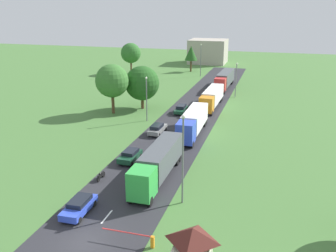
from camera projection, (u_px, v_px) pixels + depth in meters
ground_plane at (86, 242)px, 31.57m from camera, size 280.00×280.00×0.00m
road at (168, 143)px, 53.94m from camera, size 10.00×140.00×0.06m
lane_marking_centre at (160, 152)px, 50.68m from camera, size 0.16×122.37×0.01m
truck_lead at (158, 162)px, 42.19m from camera, size 2.51×13.05×3.60m
truck_second at (193, 122)px, 56.99m from camera, size 2.68×12.63×3.53m
truck_third at (212, 97)px, 72.33m from camera, size 2.62×12.99×3.41m
truck_fourth at (225, 79)px, 89.13m from camera, size 2.84×14.40×3.72m
car_lead at (79, 206)px, 35.62m from camera, size 1.94×4.60×1.44m
car_second at (130, 156)px, 47.53m from camera, size 2.01×4.08×1.43m
car_third at (157, 129)px, 57.69m from camera, size 1.85×4.60×1.48m
car_fourth at (181, 109)px, 68.74m from camera, size 1.83×4.45×1.46m
motorcycle_courier at (101, 175)px, 42.62m from camera, size 0.28×1.94×0.91m
guard_booth at (192, 252)px, 26.92m from camera, size 2.94×2.93×4.12m
barrier_gate at (143, 239)px, 30.88m from camera, size 4.64×0.28×1.05m
person_lead at (190, 238)px, 30.56m from camera, size 0.38×0.23×1.75m
lamppost_lead at (183, 156)px, 36.29m from camera, size 0.36×0.36×9.26m
lamppost_second at (147, 97)px, 63.24m from camera, size 0.36×0.36×7.61m
lamppost_third at (236, 78)px, 79.63m from camera, size 0.36×0.36×7.36m
lamppost_fourth at (201, 59)px, 103.00m from camera, size 0.36×0.36×8.83m
tree_oak at (112, 81)px, 67.21m from camera, size 6.02×6.02×9.04m
tree_birch at (131, 53)px, 107.51m from camera, size 5.71×5.71×8.65m
tree_pine at (191, 53)px, 110.20m from camera, size 3.75×3.75×7.51m
tree_elm at (142, 83)px, 70.66m from camera, size 6.50×6.50×8.19m
distant_building at (208, 51)px, 126.85m from camera, size 12.17×10.76×7.88m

